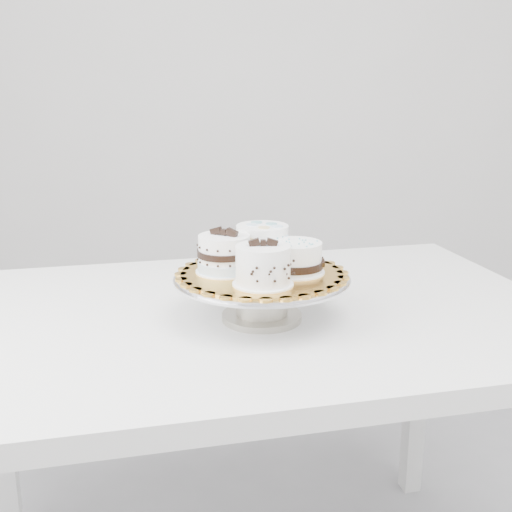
{
  "coord_description": "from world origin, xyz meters",
  "views": [
    {
      "loc": [
        -0.03,
        -1.14,
        1.19
      ],
      "look_at": [
        0.01,
        0.02,
        0.88
      ],
      "focal_mm": 45.0,
      "sensor_mm": 36.0,
      "label": 1
    }
  ],
  "objects_px": {
    "table": "(255,344)",
    "cake_swirl": "(263,266)",
    "cake_board": "(262,274)",
    "cake_banded": "(224,255)",
    "cake_ribbon": "(295,258)",
    "cake_dots": "(262,244)",
    "cake_stand": "(262,289)"
  },
  "relations": [
    {
      "from": "cake_swirl",
      "to": "cake_stand",
      "type": "bearing_deg",
      "value": 87.78
    },
    {
      "from": "cake_dots",
      "to": "cake_stand",
      "type": "bearing_deg",
      "value": -107.44
    },
    {
      "from": "table",
      "to": "cake_stand",
      "type": "relative_size",
      "value": 4.12
    },
    {
      "from": "table",
      "to": "cake_swirl",
      "type": "relative_size",
      "value": 12.65
    },
    {
      "from": "cake_stand",
      "to": "cake_ribbon",
      "type": "height_order",
      "value": "cake_ribbon"
    },
    {
      "from": "cake_stand",
      "to": "cake_swirl",
      "type": "xyz_separation_m",
      "value": [
        -0.0,
        -0.07,
        0.07
      ]
    },
    {
      "from": "table",
      "to": "cake_stand",
      "type": "xyz_separation_m",
      "value": [
        0.01,
        -0.06,
        0.14
      ]
    },
    {
      "from": "cake_stand",
      "to": "cake_swirl",
      "type": "bearing_deg",
      "value": -90.97
    },
    {
      "from": "cake_swirl",
      "to": "cake_ribbon",
      "type": "distance_m",
      "value": 0.1
    },
    {
      "from": "cake_banded",
      "to": "cake_dots",
      "type": "height_order",
      "value": "cake_banded"
    },
    {
      "from": "cake_banded",
      "to": "cake_dots",
      "type": "xyz_separation_m",
      "value": [
        0.07,
        0.06,
        0.01
      ]
    },
    {
      "from": "cake_banded",
      "to": "cake_dots",
      "type": "relative_size",
      "value": 1.06
    },
    {
      "from": "cake_board",
      "to": "cake_banded",
      "type": "bearing_deg",
      "value": 174.58
    },
    {
      "from": "cake_dots",
      "to": "cake_board",
      "type": "bearing_deg",
      "value": -107.44
    },
    {
      "from": "cake_swirl",
      "to": "cake_dots",
      "type": "xyz_separation_m",
      "value": [
        0.01,
        0.15,
        0.0
      ]
    },
    {
      "from": "cake_board",
      "to": "cake_banded",
      "type": "distance_m",
      "value": 0.08
    },
    {
      "from": "cake_swirl",
      "to": "cake_ribbon",
      "type": "bearing_deg",
      "value": 47.65
    },
    {
      "from": "cake_ribbon",
      "to": "cake_banded",
      "type": "bearing_deg",
      "value": 177.4
    },
    {
      "from": "cake_dots",
      "to": "cake_ribbon",
      "type": "bearing_deg",
      "value": -65.53
    },
    {
      "from": "table",
      "to": "cake_banded",
      "type": "xyz_separation_m",
      "value": [
        -0.06,
        -0.05,
        0.2
      ]
    },
    {
      "from": "cake_board",
      "to": "cake_swirl",
      "type": "bearing_deg",
      "value": -90.97
    },
    {
      "from": "cake_dots",
      "to": "cake_swirl",
      "type": "bearing_deg",
      "value": -106.35
    },
    {
      "from": "cake_board",
      "to": "cake_ribbon",
      "type": "distance_m",
      "value": 0.07
    },
    {
      "from": "cake_board",
      "to": "cake_ribbon",
      "type": "xyz_separation_m",
      "value": [
        0.06,
        -0.0,
        0.03
      ]
    },
    {
      "from": "cake_stand",
      "to": "cake_banded",
      "type": "bearing_deg",
      "value": 174.58
    },
    {
      "from": "cake_stand",
      "to": "cake_ribbon",
      "type": "bearing_deg",
      "value": -1.76
    },
    {
      "from": "cake_dots",
      "to": "cake_banded",
      "type": "bearing_deg",
      "value": -153.58
    },
    {
      "from": "cake_board",
      "to": "cake_banded",
      "type": "xyz_separation_m",
      "value": [
        -0.07,
        0.01,
        0.03
      ]
    },
    {
      "from": "cake_stand",
      "to": "cake_ribbon",
      "type": "xyz_separation_m",
      "value": [
        0.06,
        -0.0,
        0.06
      ]
    },
    {
      "from": "table",
      "to": "cake_board",
      "type": "distance_m",
      "value": 0.18
    },
    {
      "from": "table",
      "to": "cake_swirl",
      "type": "distance_m",
      "value": 0.24
    },
    {
      "from": "cake_banded",
      "to": "cake_ribbon",
      "type": "bearing_deg",
      "value": 26.6
    }
  ]
}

